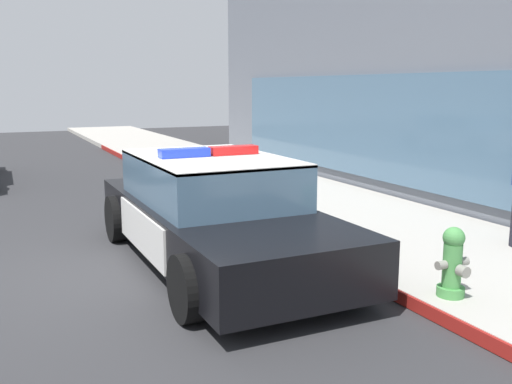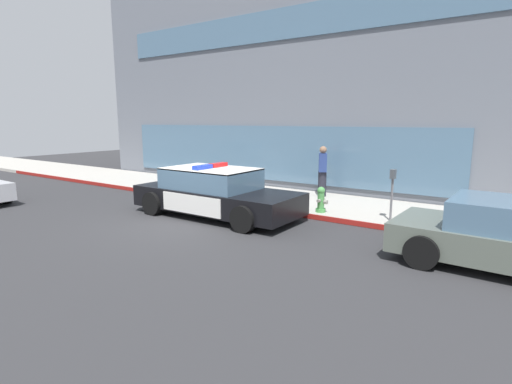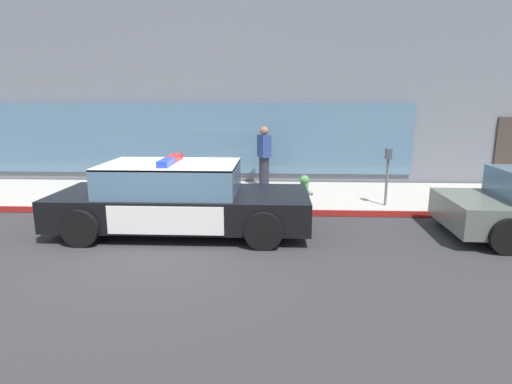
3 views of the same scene
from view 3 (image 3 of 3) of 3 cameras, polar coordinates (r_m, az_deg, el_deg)
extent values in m
plane|color=#303033|center=(7.65, -13.26, -7.40)|extent=(48.00, 48.00, 0.00)
cube|color=#B2ADA3|center=(11.18, -8.02, -0.45)|extent=(48.00, 3.27, 0.15)
cube|color=maroon|center=(9.61, -9.82, -2.66)|extent=(28.80, 0.04, 0.14)
cube|color=slate|center=(16.60, 1.77, 18.42)|extent=(24.04, 8.23, 8.54)
cube|color=slate|center=(12.81, -11.77, 7.28)|extent=(14.43, 0.08, 2.10)
cube|color=#382D28|center=(14.25, 31.85, 4.55)|extent=(1.00, 0.08, 2.10)
cube|color=black|center=(8.29, -10.12, -2.07)|extent=(4.95, 1.88, 0.60)
cube|color=silver|center=(8.06, 0.89, -1.10)|extent=(1.68, 1.84, 0.05)
cube|color=silver|center=(8.80, -21.22, -0.79)|extent=(1.39, 1.84, 0.05)
cube|color=silver|center=(9.22, -9.44, -0.57)|extent=(2.08, 0.03, 0.51)
cube|color=silver|center=(7.43, -12.46, -3.89)|extent=(2.08, 0.03, 0.51)
cube|color=yellow|center=(9.23, -9.41, -0.55)|extent=(0.22, 0.01, 0.26)
cube|color=slate|center=(8.22, -11.61, 1.81)|extent=(2.57, 1.69, 0.60)
cube|color=silver|center=(8.17, -11.70, 3.81)|extent=(2.57, 1.69, 0.04)
cube|color=red|center=(8.48, -11.17, 4.69)|extent=(0.20, 0.64, 0.11)
cube|color=blue|center=(7.84, -12.33, 4.00)|extent=(0.20, 0.64, 0.11)
cylinder|color=black|center=(9.04, 1.38, -1.70)|extent=(0.68, 0.22, 0.68)
cylinder|color=black|center=(7.24, 1.04, -5.35)|extent=(0.68, 0.22, 0.68)
cylinder|color=black|center=(9.68, -18.33, -1.40)|extent=(0.68, 0.22, 0.68)
cylinder|color=black|center=(8.02, -23.06, -4.60)|extent=(0.68, 0.22, 0.68)
cylinder|color=#4C994C|center=(9.73, 6.63, -1.61)|extent=(0.28, 0.28, 0.10)
cylinder|color=#4C994C|center=(9.67, 6.67, -0.03)|extent=(0.19, 0.19, 0.45)
sphere|color=#4C994C|center=(9.61, 6.72, 1.66)|extent=(0.22, 0.22, 0.22)
cylinder|color=gray|center=(9.59, 6.73, 2.12)|extent=(0.06, 0.06, 0.05)
cylinder|color=gray|center=(9.52, 6.73, -0.09)|extent=(0.09, 0.10, 0.09)
cylinder|color=gray|center=(9.80, 6.62, 0.28)|extent=(0.09, 0.10, 0.09)
cylinder|color=gray|center=(9.68, 7.56, -0.14)|extent=(0.10, 0.12, 0.12)
cylinder|color=black|center=(9.84, 26.64, -2.01)|extent=(0.65, 0.22, 0.64)
cylinder|color=black|center=(8.20, 31.45, -5.24)|extent=(0.65, 0.22, 0.64)
cylinder|color=#23232D|center=(11.78, 1.11, 2.81)|extent=(0.28, 0.28, 0.85)
cube|color=navy|center=(11.68, 1.13, 6.37)|extent=(0.41, 0.47, 0.62)
sphere|color=#8C664C|center=(11.64, 1.14, 8.47)|extent=(0.24, 0.24, 0.24)
cylinder|color=slate|center=(10.07, 17.59, 1.28)|extent=(0.06, 0.06, 1.10)
cube|color=#474C51|center=(9.97, 17.85, 5.06)|extent=(0.12, 0.18, 0.24)
camera|label=1|loc=(7.14, 45.76, 6.40)|focal=40.01mm
camera|label=2|loc=(5.43, 99.50, -0.37)|focal=27.72mm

